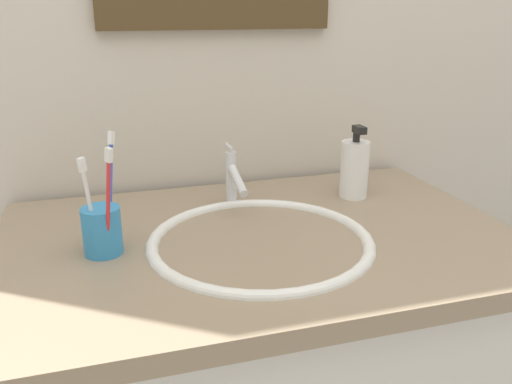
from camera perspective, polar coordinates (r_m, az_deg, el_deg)
The scene contains 8 objects.
tiled_wall_back at distance 1.31m, azimuth -4.43°, elevation 16.29°, with size 2.19×0.04×2.40m, color beige.
sink_basin at distance 1.02m, azimuth 0.48°, elevation -7.16°, with size 0.43×0.43×0.11m.
faucet at distance 1.17m, azimuth -2.44°, elevation 1.56°, with size 0.02×0.15×0.13m.
toothbrush_cup at distance 0.99m, azimuth -16.10°, elevation -4.02°, with size 0.07×0.07×0.09m, color #338CCC.
toothbrush_white at distance 0.96m, azimuth -17.40°, elevation -0.81°, with size 0.03×0.02×0.18m.
toothbrush_red at distance 0.93m, azimuth -15.49°, elevation -0.52°, with size 0.03×0.04×0.20m.
toothbrush_blue at distance 1.00m, azimuth -15.27°, elevation 1.08°, with size 0.03×0.05×0.20m.
soap_dispenser at distance 1.24m, azimuth 10.46°, elevation 2.49°, with size 0.06×0.06×0.17m.
Camera 1 is at (-0.28, -0.91, 1.27)m, focal length 37.49 mm.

